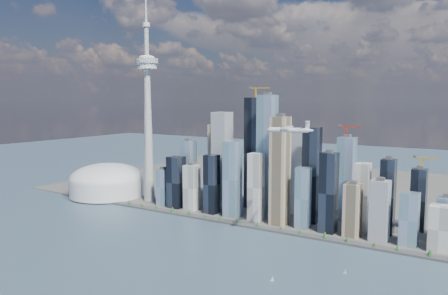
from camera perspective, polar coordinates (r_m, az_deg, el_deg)
The scene contains 10 objects.
ground at distance 729.55m, azimuth -8.18°, elevation -14.67°, with size 4000.00×4000.00×0.00m, color #334A5A.
seawall at distance 923.76m, azimuth 2.00°, elevation -9.95°, with size 1100.00×22.00×4.00m, color #383838.
land at distance 1322.28m, azimuth 11.82°, elevation -5.14°, with size 1400.00×900.00×3.00m, color #4C4C47.
shoreline_trees at distance 921.89m, azimuth 2.00°, elevation -9.54°, with size 960.53×7.20×8.80m.
skyscraper_cluster at distance 952.74m, azimuth 7.76°, elevation -4.07°, with size 736.00×142.00×287.89m.
needle_tower at distance 1112.83m, azimuth -9.93°, elevation 4.93°, with size 56.00×56.00×550.50m.
dome_stadium at distance 1223.59m, azimuth -14.98°, elevation -4.33°, with size 200.00×200.00×86.00m.
airplane at distance 740.53m, azimuth 8.53°, elevation 2.36°, with size 79.51×70.78×19.52m.
sailboat_west at distance 658.81m, azimuth 6.33°, elevation -16.75°, with size 6.10×2.49×8.42m.
sailboat_east at distance 704.20m, azimuth 15.52°, elevation -15.39°, with size 6.02×2.48×8.31m.
Camera 1 is at (441.72, -519.26, 259.78)m, focal length 35.00 mm.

